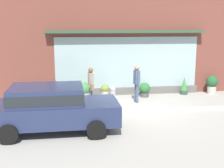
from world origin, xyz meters
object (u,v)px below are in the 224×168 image
object	(u,v)px
parked_car_navy	(51,106)
potted_plant_doorstep	(56,91)
pedestrian_passerby	(137,81)
potted_plant_window_center	(84,90)
potted_plant_window_right	(105,91)
potted_plant_low_front	(22,95)
fire_hydrant	(113,97)
potted_plant_by_entrance	(212,84)
pedestrian_with_handbag	(91,84)
potted_plant_corner_tall	(184,86)
potted_plant_near_hydrant	(145,89)

from	to	relation	value
parked_car_navy	potted_plant_doorstep	world-z (taller)	parked_car_navy
pedestrian_passerby	potted_plant_window_center	world-z (taller)	pedestrian_passerby
potted_plant_window_right	potted_plant_low_front	size ratio (longest dim) A/B	1.11
fire_hydrant	potted_plant_low_front	bearing A→B (deg)	159.07
potted_plant_by_entrance	potted_plant_window_center	bearing A→B (deg)	-177.96
pedestrian_with_handbag	potted_plant_corner_tall	bearing A→B (deg)	97.93
potted_plant_window_right	potted_plant_near_hydrant	xyz separation A→B (m)	(1.94, 0.11, -0.00)
fire_hydrant	parked_car_navy	xyz separation A→B (m)	(-2.38, -2.56, 0.41)
pedestrian_with_handbag	potted_plant_by_entrance	size ratio (longest dim) A/B	1.77
potted_plant_by_entrance	potted_plant_corner_tall	world-z (taller)	potted_plant_by_entrance
potted_plant_low_front	potted_plant_corner_tall	bearing A→B (deg)	2.62
potted_plant_near_hydrant	potted_plant_low_front	world-z (taller)	potted_plant_near_hydrant
potted_plant_doorstep	potted_plant_window_right	xyz separation A→B (m)	(2.28, -0.03, -0.08)
potted_plant_corner_tall	potted_plant_window_center	xyz separation A→B (m)	(-5.01, -0.30, -0.01)
potted_plant_near_hydrant	pedestrian_passerby	bearing A→B (deg)	-122.30
potted_plant_by_entrance	potted_plant_low_front	distance (m)	9.31
pedestrian_with_handbag	potted_plant_window_right	size ratio (longest dim) A/B	2.39
parked_car_navy	potted_plant_by_entrance	size ratio (longest dim) A/B	4.52
potted_plant_by_entrance	potted_plant_near_hydrant	xyz separation A→B (m)	(-3.54, -0.18, -0.15)
parked_car_navy	potted_plant_near_hydrant	bearing A→B (deg)	44.65
pedestrian_with_handbag	potted_plant_corner_tall	distance (m)	5.00
potted_plant_by_entrance	potted_plant_low_front	world-z (taller)	potted_plant_by_entrance
potted_plant_low_front	fire_hydrant	bearing A→B (deg)	-20.93
potted_plant_window_right	potted_plant_corner_tall	size ratio (longest dim) A/B	0.78
potted_plant_corner_tall	pedestrian_with_handbag	bearing A→B (deg)	-163.63
potted_plant_window_right	potted_plant_window_center	distance (m)	0.98
potted_plant_window_right	potted_plant_window_center	size ratio (longest dim) A/B	0.86
pedestrian_with_handbag	potted_plant_window_center	size ratio (longest dim) A/B	2.05
potted_plant_by_entrance	potted_plant_window_right	size ratio (longest dim) A/B	1.35
potted_plant_by_entrance	fire_hydrant	bearing A→B (deg)	-161.28
parked_car_navy	potted_plant_window_center	size ratio (longest dim) A/B	5.24
potted_plant_window_center	potted_plant_low_front	world-z (taller)	potted_plant_window_center
pedestrian_passerby	potted_plant_window_right	size ratio (longest dim) A/B	2.46
potted_plant_near_hydrant	potted_plant_corner_tall	size ratio (longest dim) A/B	0.79
pedestrian_passerby	potted_plant_window_center	xyz separation A→B (m)	(-2.29, 0.93, -0.58)
pedestrian_passerby	parked_car_navy	size ratio (longest dim) A/B	0.40
pedestrian_passerby	potted_plant_low_front	world-z (taller)	pedestrian_passerby
potted_plant_near_hydrant	potted_plant_corner_tall	world-z (taller)	potted_plant_corner_tall
pedestrian_with_handbag	potted_plant_corner_tall	xyz separation A→B (m)	(4.77, 1.40, -0.53)
fire_hydrant	potted_plant_by_entrance	bearing A→B (deg)	18.72
potted_plant_near_hydrant	potted_plant_low_front	xyz separation A→B (m)	(-5.75, -0.11, -0.07)
pedestrian_with_handbag	pedestrian_passerby	distance (m)	2.06
pedestrian_with_handbag	potted_plant_corner_tall	world-z (taller)	pedestrian_with_handbag
pedestrian_passerby	potted_plant_low_front	size ratio (longest dim) A/B	2.73
pedestrian_with_handbag	potted_plant_by_entrance	world-z (taller)	pedestrian_with_handbag
fire_hydrant	potted_plant_doorstep	bearing A→B (deg)	147.46
pedestrian_with_handbag	potted_plant_low_front	bearing A→B (deg)	-117.11
parked_car_navy	potted_plant_window_right	world-z (taller)	parked_car_navy
potted_plant_window_right	potted_plant_corner_tall	xyz separation A→B (m)	(4.03, 0.36, 0.05)
fire_hydrant	potted_plant_window_center	bearing A→B (deg)	125.26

